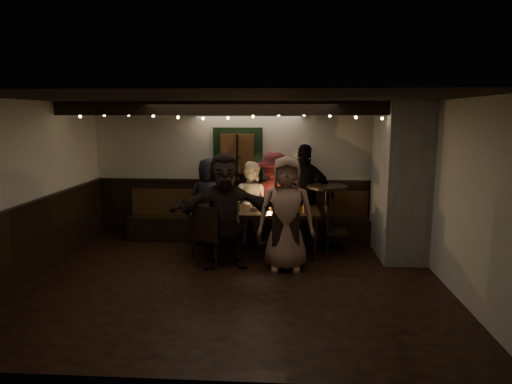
# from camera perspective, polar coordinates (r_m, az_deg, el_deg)

# --- Properties ---
(room) EXTENTS (6.02, 5.01, 2.62)m
(room) POSITION_cam_1_polar(r_m,az_deg,el_deg) (7.80, 6.25, -0.11)
(room) COLOR black
(room) RESTS_ON ground
(dining_table) EXTENTS (2.18, 0.93, 0.94)m
(dining_table) POSITION_cam_1_polar(r_m,az_deg,el_deg) (7.86, -0.11, -2.68)
(dining_table) COLOR black
(dining_table) RESTS_ON ground
(chair_near_left) EXTENTS (0.59, 0.59, 0.99)m
(chair_near_left) POSITION_cam_1_polar(r_m,az_deg,el_deg) (7.22, -5.96, -5.08)
(chair_near_left) COLOR black
(chair_near_left) RESTS_ON ground
(chair_near_right) EXTENTS (0.45, 0.45, 0.93)m
(chair_near_right) POSITION_cam_1_polar(r_m,az_deg,el_deg) (7.08, 3.66, -5.66)
(chair_near_right) COLOR black
(chair_near_right) RESTS_ON ground
(chair_end) EXTENTS (0.40, 0.40, 0.85)m
(chair_end) POSITION_cam_1_polar(r_m,az_deg,el_deg) (7.95, 9.41, -4.39)
(chair_end) COLOR black
(chair_end) RESTS_ON ground
(high_top) EXTENTS (0.72, 0.72, 1.15)m
(high_top) POSITION_cam_1_polar(r_m,az_deg,el_deg) (8.28, 8.82, -2.08)
(high_top) COLOR black
(high_top) RESTS_ON ground
(person_a) EXTENTS (0.90, 0.71, 1.61)m
(person_a) POSITION_cam_1_polar(r_m,az_deg,el_deg) (8.56, -5.85, -1.09)
(person_a) COLOR black
(person_a) RESTS_ON ground
(person_b) EXTENTS (0.59, 0.42, 1.51)m
(person_b) POSITION_cam_1_polar(r_m,az_deg,el_deg) (8.64, -3.86, -1.28)
(person_b) COLOR black
(person_b) RESTS_ON ground
(person_c) EXTENTS (0.91, 0.81, 1.54)m
(person_c) POSITION_cam_1_polar(r_m,az_deg,el_deg) (8.53, -0.67, -1.30)
(person_c) COLOR beige
(person_c) RESTS_ON ground
(person_d) EXTENTS (1.26, 0.98, 1.71)m
(person_d) POSITION_cam_1_polar(r_m,az_deg,el_deg) (8.47, 2.29, -0.80)
(person_d) COLOR #4E151A
(person_d) RESTS_ON ground
(person_e) EXTENTS (1.17, 0.72, 1.86)m
(person_e) POSITION_cam_1_polar(r_m,az_deg,el_deg) (8.55, 6.13, -0.24)
(person_e) COLOR black
(person_e) RESTS_ON ground
(person_f) EXTENTS (1.76, 0.83, 1.82)m
(person_f) POSITION_cam_1_polar(r_m,az_deg,el_deg) (7.14, -3.91, -2.33)
(person_f) COLOR black
(person_f) RESTS_ON ground
(person_g) EXTENTS (0.88, 0.58, 1.77)m
(person_g) POSITION_cam_1_polar(r_m,az_deg,el_deg) (7.02, 3.77, -2.73)
(person_g) COLOR #98705E
(person_g) RESTS_ON ground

